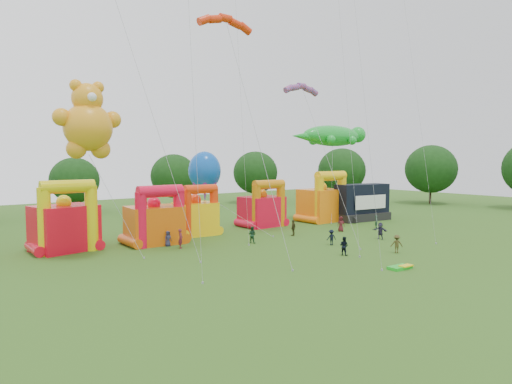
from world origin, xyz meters
TOP-DOWN VIEW (x-y plane):
  - ground at (0.00, 0.00)m, footprint 160.00×160.00m
  - tree_ring at (-1.21, 0.63)m, footprint 125.92×128.05m
  - bouncy_castle_0 at (-17.83, 28.26)m, footprint 6.15×5.33m
  - bouncy_castle_1 at (-9.43, 26.41)m, footprint 5.66×4.68m
  - bouncy_castle_2 at (-3.40, 28.52)m, footprint 4.73×3.90m
  - bouncy_castle_3 at (6.96, 29.29)m, footprint 5.36×4.41m
  - bouncy_castle_4 at (16.71, 27.96)m, footprint 5.88×4.76m
  - stage_trailer at (21.76, 25.24)m, footprint 8.46×4.00m
  - teddy_bear_kite at (-16.29, 22.06)m, footprint 6.87×4.22m
  - gecko_kite at (19.02, 28.56)m, footprint 14.85×7.04m
  - octopus_kite at (0.69, 28.89)m, footprint 5.27×11.71m
  - parafoil_kites at (-7.77, 18.95)m, footprint 25.47×16.28m
  - diamond_kites at (0.67, 14.00)m, footprint 29.48×21.34m
  - folded_kite_bundle at (1.60, 4.54)m, footprint 2.04×1.16m
  - spectator_0 at (-9.01, 24.40)m, footprint 0.82×0.59m
  - spectator_1 at (-8.50, 22.68)m, footprint 0.74×0.83m
  - spectator_2 at (-1.22, 20.68)m, footprint 1.01×1.08m
  - spectator_3 at (4.56, 14.90)m, footprint 1.15×0.86m
  - spectator_4 at (5.25, 21.47)m, footprint 1.15×0.86m
  - spectator_5 at (11.35, 14.05)m, footprint 0.93×1.79m
  - spectator_6 at (11.84, 20.22)m, footprint 1.07×0.96m
  - spectator_7 at (17.68, 19.51)m, footprint 0.69×0.65m
  - spectator_8 at (1.89, 10.80)m, footprint 0.84×0.97m
  - spectator_9 at (6.57, 8.49)m, footprint 1.25×1.23m

SIDE VIEW (x-z plane):
  - ground at x=0.00m, z-range 0.00..0.00m
  - folded_kite_bundle at x=1.60m, z-range -0.02..0.29m
  - spectator_0 at x=-9.01m, z-range 0.00..1.56m
  - spectator_3 at x=4.56m, z-range 0.00..1.59m
  - spectator_7 at x=17.68m, z-range 0.00..1.59m
  - spectator_8 at x=1.89m, z-range 0.00..1.72m
  - spectator_9 at x=6.57m, z-range 0.00..1.73m
  - spectator_2 at x=-1.22m, z-range 0.00..1.77m
  - spectator_4 at x=5.25m, z-range 0.00..1.82m
  - spectator_6 at x=11.84m, z-range 0.00..1.84m
  - spectator_5 at x=11.35m, z-range 0.00..1.85m
  - spectator_1 at x=-8.50m, z-range 0.00..1.92m
  - bouncy_castle_2 at x=-3.40m, z-range -0.69..5.21m
  - bouncy_castle_3 at x=6.96m, z-range -0.73..5.37m
  - bouncy_castle_1 at x=-9.43m, z-range -0.74..5.41m
  - stage_trailer at x=21.76m, z-range -0.10..5.14m
  - bouncy_castle_0 at x=-17.83m, z-range -0.83..6.02m
  - bouncy_castle_4 at x=16.71m, z-range -0.87..6.23m
  - octopus_kite at x=0.69m, z-range -0.91..8.90m
  - tree_ring at x=-1.21m, z-range 0.22..12.30m
  - gecko_kite at x=19.02m, z-range 1.14..14.96m
  - teddy_bear_kite at x=-16.29m, z-range 0.74..16.24m
  - parafoil_kites at x=-7.77m, z-range -1.51..25.16m
  - diamond_kites at x=0.67m, z-range -2.61..34.10m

